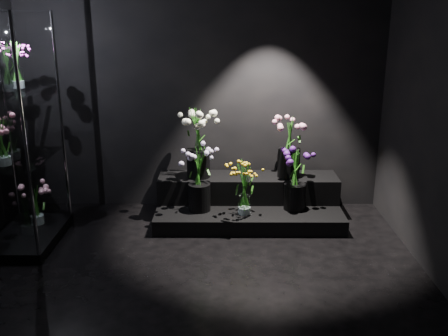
{
  "coord_description": "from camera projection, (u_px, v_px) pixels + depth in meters",
  "views": [
    {
      "loc": [
        0.26,
        -3.51,
        2.15
      ],
      "look_at": [
        0.24,
        1.2,
        0.69
      ],
      "focal_mm": 40.0,
      "sensor_mm": 36.0,
      "label": 1
    }
  ],
  "objects": [
    {
      "name": "bouquet_pink_roses",
      "position": [
        290.0,
        142.0,
        5.36
      ],
      "size": [
        0.42,
        0.42,
        0.66
      ],
      "rotation": [
        0.0,
        0.0,
        -0.08
      ],
      "color": "black",
      "rests_on": "display_riser"
    },
    {
      "name": "bouquet_cream_roses",
      "position": [
        198.0,
        138.0,
        5.34
      ],
      "size": [
        0.46,
        0.46,
        0.77
      ],
      "rotation": [
        0.0,
        0.0,
        -0.25
      ],
      "color": "black",
      "rests_on": "display_riser"
    },
    {
      "name": "bouquet_case_pink",
      "position": [
        1.0,
        141.0,
        4.41
      ],
      "size": [
        0.38,
        0.38,
        0.42
      ],
      "rotation": [
        0.0,
        0.0,
        -0.37
      ],
      "color": "white",
      "rests_on": "display_case"
    },
    {
      "name": "bouquet_orange_bells",
      "position": [
        244.0,
        187.0,
        5.08
      ],
      "size": [
        0.34,
        0.34,
        0.56
      ],
      "rotation": [
        0.0,
        0.0,
        0.26
      ],
      "color": "white",
      "rests_on": "display_riser"
    },
    {
      "name": "wall_back",
      "position": [
        202.0,
        85.0,
        5.48
      ],
      "size": [
        4.0,
        0.0,
        4.0
      ],
      "primitive_type": "plane",
      "rotation": [
        1.57,
        0.0,
        0.0
      ],
      "color": "black",
      "rests_on": "floor"
    },
    {
      "name": "bouquet_case_magenta",
      "position": [
        16.0,
        65.0,
        4.53
      ],
      "size": [
        0.25,
        0.25,
        0.42
      ],
      "rotation": [
        0.0,
        0.0,
        0.15
      ],
      "color": "white",
      "rests_on": "display_case"
    },
    {
      "name": "bouquet_purple",
      "position": [
        295.0,
        177.0,
        5.2
      ],
      "size": [
        0.31,
        0.31,
        0.64
      ],
      "rotation": [
        0.0,
        0.0,
        -0.0
      ],
      "color": "black",
      "rests_on": "display_riser"
    },
    {
      "name": "floor",
      "position": [
        193.0,
        295.0,
        3.98
      ],
      "size": [
        4.0,
        4.0,
        0.0
      ],
      "primitive_type": "plane",
      "color": "black",
      "rests_on": "ground"
    },
    {
      "name": "bouquet_lilac",
      "position": [
        199.0,
        175.0,
        5.16
      ],
      "size": [
        0.47,
        0.47,
        0.66
      ],
      "rotation": [
        0.0,
        0.0,
        -0.34
      ],
      "color": "black",
      "rests_on": "display_riser"
    },
    {
      "name": "wall_front",
      "position": [
        147.0,
        248.0,
        1.66
      ],
      "size": [
        4.0,
        0.0,
        4.0
      ],
      "primitive_type": "plane",
      "rotation": [
        -1.57,
        0.0,
        0.0
      ],
      "color": "black",
      "rests_on": "floor"
    },
    {
      "name": "display_case",
      "position": [
        16.0,
        134.0,
        4.6
      ],
      "size": [
        0.59,
        0.99,
        2.18
      ],
      "color": "black",
      "rests_on": "floor"
    },
    {
      "name": "bouquet_case_base_pink",
      "position": [
        35.0,
        202.0,
        5.01
      ],
      "size": [
        0.34,
        0.34,
        0.44
      ],
      "rotation": [
        0.0,
        0.0,
        -0.22
      ],
      "color": "white",
      "rests_on": "display_case"
    },
    {
      "name": "display_riser",
      "position": [
        248.0,
        201.0,
        5.46
      ],
      "size": [
        1.97,
        0.88,
        0.44
      ],
      "color": "black",
      "rests_on": "floor"
    }
  ]
}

